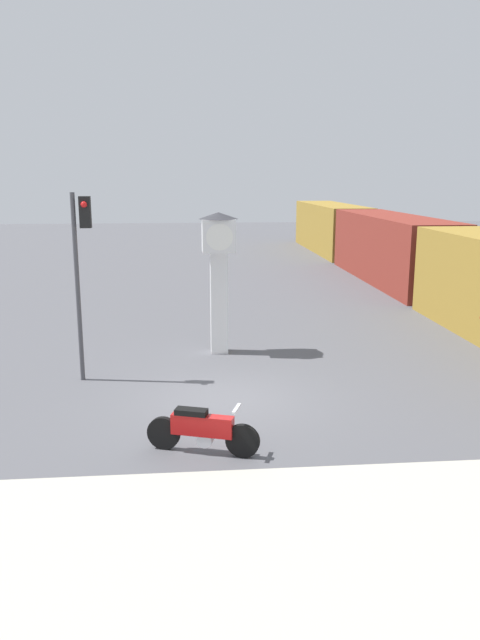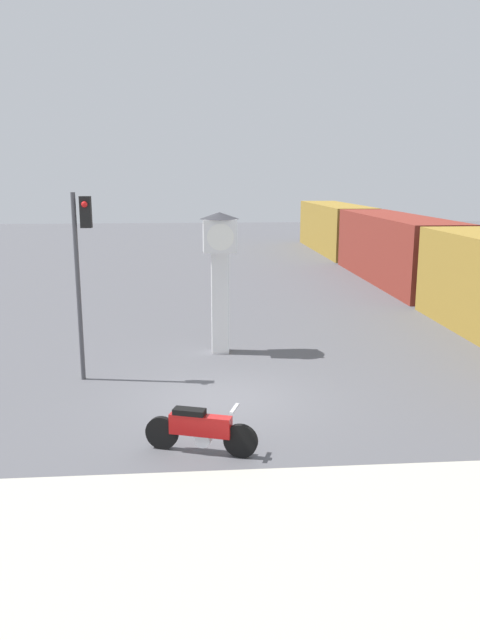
% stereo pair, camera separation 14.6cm
% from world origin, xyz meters
% --- Properties ---
extents(ground_plane, '(120.00, 120.00, 0.00)m').
position_xyz_m(ground_plane, '(0.00, 0.00, 0.00)').
color(ground_plane, '#56565B').
extents(sidewalk_strip, '(36.00, 6.00, 0.10)m').
position_xyz_m(sidewalk_strip, '(0.00, -7.01, 0.05)').
color(sidewalk_strip, '#BCB7A8').
rests_on(sidewalk_strip, ground_plane).
extents(motorcycle, '(2.22, 0.89, 1.02)m').
position_xyz_m(motorcycle, '(-0.62, -3.01, 0.49)').
color(motorcycle, black).
rests_on(motorcycle, ground_plane).
extents(clock_tower, '(1.18, 1.18, 4.33)m').
position_xyz_m(clock_tower, '(0.15, 4.27, 2.88)').
color(clock_tower, white).
rests_on(clock_tower, ground_plane).
extents(freight_train, '(2.80, 40.00, 3.40)m').
position_xyz_m(freight_train, '(9.91, 17.05, 1.70)').
color(freight_train, olive).
rests_on(freight_train, ground_plane).
extents(traffic_light, '(0.50, 0.35, 4.98)m').
position_xyz_m(traffic_light, '(-3.56, 1.88, 3.38)').
color(traffic_light, '#47474C').
rests_on(traffic_light, ground_plane).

